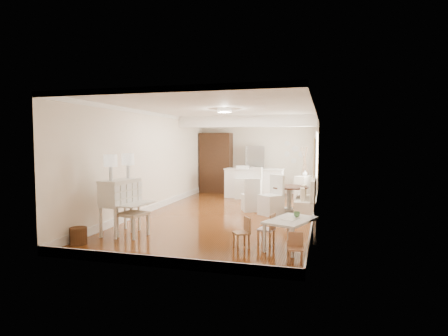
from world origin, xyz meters
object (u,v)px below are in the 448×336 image
at_px(slip_chair_far, 251,194).
at_px(sideboard, 304,187).
at_px(bar_stool_left, 242,182).
at_px(secretary_bureau, 120,207).
at_px(kids_table, 291,234).
at_px(gustavian_armchair, 133,213).
at_px(kids_chair_c, 296,248).
at_px(kids_chair_b, 266,229).
at_px(pantry_cabinet, 216,163).
at_px(dining_table, 289,199).
at_px(slip_chair_near, 271,195).
at_px(fridge, 264,170).
at_px(kids_chair_a, 241,232).
at_px(bar_stool_right, 253,184).
at_px(breakfast_counter, 254,183).
at_px(wicker_basket, 78,236).

relative_size(slip_chair_far, sideboard, 1.11).
distance_m(slip_chair_far, bar_stool_left, 2.38).
xyz_separation_m(secretary_bureau, kids_table, (3.60, -0.16, -0.31)).
xyz_separation_m(gustavian_armchair, kids_chair_c, (3.41, -0.90, -0.24)).
bearing_deg(secretary_bureau, kids_chair_b, 6.04).
xyz_separation_m(slip_chair_far, bar_stool_left, (-0.74, 2.26, 0.09)).
height_order(bar_stool_left, pantry_cabinet, pantry_cabinet).
xyz_separation_m(dining_table, sideboard, (0.28, 2.49, 0.04)).
distance_m(dining_table, slip_chair_near, 0.72).
bearing_deg(kids_chair_b, dining_table, -171.13).
bearing_deg(fridge, kids_table, -77.18).
bearing_deg(sideboard, kids_chair_b, -72.41).
relative_size(slip_chair_near, slip_chair_far, 1.14).
xyz_separation_m(kids_table, kids_chair_b, (-0.47, 0.13, 0.03)).
distance_m(kids_table, slip_chair_far, 3.77).
bearing_deg(kids_chair_b, fridge, -160.03).
bearing_deg(kids_chair_a, bar_stool_left, 158.19).
height_order(slip_chair_near, bar_stool_right, bar_stool_right).
xyz_separation_m(breakfast_counter, fridge, (0.20, 1.05, 0.39)).
height_order(secretary_bureau, slip_chair_near, secretary_bureau).
bearing_deg(bar_stool_left, breakfast_counter, 27.22).
bearing_deg(kids_table, fridge, 102.82).
distance_m(secretary_bureau, sideboard, 6.91).
bearing_deg(gustavian_armchair, kids_table, -77.12).
height_order(kids_table, breakfast_counter, breakfast_counter).
xyz_separation_m(slip_chair_far, bar_stool_right, (-0.30, 2.03, 0.08)).
xyz_separation_m(kids_table, fridge, (-1.60, 7.03, 0.63)).
distance_m(gustavian_armchair, breakfast_counter, 6.12).
distance_m(bar_stool_right, pantry_cabinet, 2.43).
relative_size(wicker_basket, kids_chair_c, 0.65).
distance_m(wicker_basket, bar_stool_right, 6.69).
bearing_deg(breakfast_counter, fridge, 79.22).
relative_size(kids_chair_a, kids_chair_b, 0.95).
height_order(slip_chair_far, sideboard, slip_chair_far).
distance_m(breakfast_counter, bar_stool_right, 0.48).
relative_size(dining_table, slip_chair_near, 0.99).
height_order(kids_chair_b, bar_stool_right, bar_stool_right).
xyz_separation_m(gustavian_armchair, slip_chair_far, (1.81, 3.45, -0.02)).
bearing_deg(kids_chair_b, bar_stool_right, -156.12).
distance_m(gustavian_armchair, kids_table, 3.25).
distance_m(breakfast_counter, bar_stool_left, 0.45).
bearing_deg(kids_chair_a, dining_table, 138.12).
distance_m(gustavian_armchair, sideboard, 6.85).
bearing_deg(breakfast_counter, bar_stool_left, -147.70).
bearing_deg(fridge, bar_stool_right, -95.00).
distance_m(slip_chair_near, bar_stool_left, 3.02).
height_order(secretary_bureau, dining_table, secretary_bureau).
bearing_deg(breakfast_counter, secretary_bureau, -107.18).
distance_m(kids_table, bar_stool_right, 5.78).
distance_m(secretary_bureau, pantry_cabinet, 6.93).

